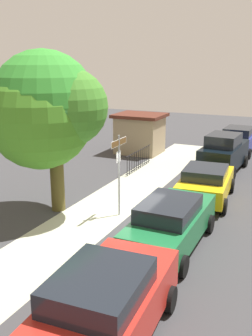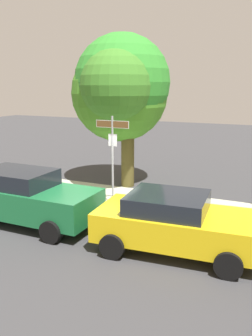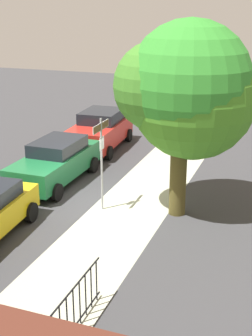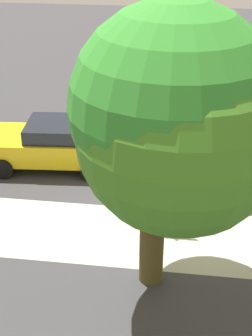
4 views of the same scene
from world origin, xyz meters
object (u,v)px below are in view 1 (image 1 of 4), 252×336
at_px(car_yellow, 206,182).
at_px(car_blue, 239,139).
at_px(street_sign, 119,161).
at_px(utility_shed, 140,133).
at_px(car_red, 105,306).
at_px(car_green, 171,223).
at_px(shade_tree, 48,109).
at_px(car_black, 224,153).

height_order(car_yellow, car_blue, car_blue).
distance_m(street_sign, utility_shed, 10.55).
xyz_separation_m(car_red, car_green, (4.80, 0.19, -0.06)).
relative_size(street_sign, car_green, 0.68).
xyz_separation_m(car_red, car_yellow, (9.60, 0.25, -0.13)).
relative_size(car_green, car_blue, 1.09).
distance_m(street_sign, shade_tree, 3.24).
height_order(street_sign, shade_tree, shade_tree).
height_order(car_yellow, utility_shed, utility_shed).
relative_size(car_red, car_black, 1.08).
xyz_separation_m(street_sign, car_black, (7.88, -2.38, -1.16)).
relative_size(shade_tree, car_black, 1.45).
bearing_deg(car_yellow, car_red, 177.00).
bearing_deg(car_green, car_yellow, 0.74).
height_order(car_green, utility_shed, utility_shed).
height_order(car_red, car_blue, car_red).
xyz_separation_m(car_green, car_yellow, (4.81, 0.06, -0.07)).
xyz_separation_m(car_red, utility_shed, (16.48, 6.26, 0.37)).
bearing_deg(utility_shed, shade_tree, -175.08).
xyz_separation_m(car_red, car_black, (14.41, 0.48, 0.11)).
height_order(car_red, utility_shed, utility_shed).
xyz_separation_m(street_sign, utility_shed, (9.95, 3.40, -0.90)).
height_order(street_sign, car_red, street_sign).
xyz_separation_m(car_yellow, car_black, (4.80, 0.23, 0.24)).
bearing_deg(street_sign, utility_shed, 18.86).
distance_m(shade_tree, car_blue, 14.78).
bearing_deg(car_black, car_green, -174.83).
height_order(shade_tree, car_red, shade_tree).
bearing_deg(utility_shed, car_black, -109.72).
distance_m(car_red, car_green, 4.80).
relative_size(street_sign, car_blue, 0.74).
distance_m(car_yellow, utility_shed, 9.14).
height_order(car_red, car_black, car_black).
relative_size(car_yellow, car_blue, 0.98).
bearing_deg(shade_tree, car_blue, -19.58).
height_order(street_sign, car_blue, street_sign).
bearing_deg(street_sign, car_yellow, -40.33).
distance_m(car_green, car_blue, 14.41).
bearing_deg(utility_shed, car_green, -152.52).
xyz_separation_m(car_yellow, utility_shed, (6.87, 6.01, 0.50)).
height_order(car_black, car_blue, car_black).
xyz_separation_m(car_green, car_blue, (14.41, 0.31, 0.01)).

